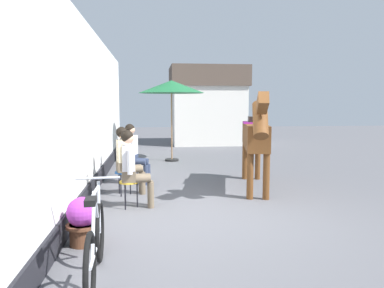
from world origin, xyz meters
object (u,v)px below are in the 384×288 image
(seated_visitor_near, at_px, (132,165))
(leaning_bicycle, at_px, (95,245))
(satchel_bag, at_px, (127,173))
(seated_visitor_middle, at_px, (126,157))
(seated_visitor_far, at_px, (134,151))
(flower_planter_near, at_px, (82,220))
(saddled_horse_center, at_px, (255,136))
(cafe_parasol, at_px, (171,87))

(seated_visitor_near, xyz_separation_m, leaning_bicycle, (-0.26, -2.76, -0.38))
(seated_visitor_near, bearing_deg, satchel_bag, 95.46)
(seated_visitor_middle, bearing_deg, satchel_bag, 93.09)
(seated_visitor_middle, bearing_deg, seated_visitor_far, 84.17)
(flower_planter_near, bearing_deg, seated_visitor_far, 82.13)
(saddled_horse_center, distance_m, flower_planter_near, 4.32)
(leaning_bicycle, bearing_deg, seated_visitor_near, 84.66)
(flower_planter_near, height_order, satchel_bag, flower_planter_near)
(seated_visitor_middle, relative_size, saddled_horse_center, 0.47)
(cafe_parasol, distance_m, satchel_bag, 3.63)
(saddled_horse_center, xyz_separation_m, leaning_bicycle, (-2.81, -3.91, -0.76))
(satchel_bag, bearing_deg, leaning_bicycle, -150.15)
(seated_visitor_near, relative_size, seated_visitor_middle, 1.00)
(saddled_horse_center, xyz_separation_m, satchel_bag, (-2.82, 1.66, -1.06))
(seated_visitor_far, bearing_deg, cafe_parasol, 72.22)
(seated_visitor_middle, height_order, leaning_bicycle, seated_visitor_middle)
(seated_visitor_middle, distance_m, cafe_parasol, 4.79)
(saddled_horse_center, xyz_separation_m, flower_planter_near, (-3.13, -2.85, -0.82))
(seated_visitor_near, distance_m, saddled_horse_center, 2.83)
(seated_visitor_near, bearing_deg, saddled_horse_center, 24.09)
(seated_visitor_far, bearing_deg, leaning_bicycle, -92.33)
(seated_visitor_far, height_order, flower_planter_near, seated_visitor_far)
(seated_visitor_middle, distance_m, satchel_bag, 1.96)
(seated_visitor_middle, distance_m, seated_visitor_far, 1.03)
(satchel_bag, bearing_deg, seated_visitor_middle, -147.17)
(satchel_bag, bearing_deg, seated_visitor_near, -144.80)
(seated_visitor_near, height_order, cafe_parasol, cafe_parasol)
(seated_visitor_near, bearing_deg, cafe_parasol, 79.30)
(seated_visitor_far, height_order, cafe_parasol, cafe_parasol)
(leaning_bicycle, bearing_deg, saddled_horse_center, 54.24)
(seated_visitor_near, height_order, leaning_bicycle, seated_visitor_near)
(seated_visitor_far, bearing_deg, saddled_horse_center, -17.95)
(seated_visitor_near, height_order, saddled_horse_center, saddled_horse_center)
(seated_visitor_near, relative_size, leaning_bicycle, 0.79)
(seated_visitor_middle, relative_size, cafe_parasol, 0.54)
(seated_visitor_middle, xyz_separation_m, satchel_bag, (-0.10, 1.84, -0.68))
(seated_visitor_near, height_order, satchel_bag, seated_visitor_near)
(leaning_bicycle, bearing_deg, seated_visitor_far, 87.67)
(cafe_parasol, bearing_deg, leaning_bicycle, -98.88)
(flower_planter_near, bearing_deg, seated_visitor_near, 71.39)
(flower_planter_near, bearing_deg, satchel_bag, 86.10)
(seated_visitor_near, xyz_separation_m, cafe_parasol, (1.01, 5.34, 1.59))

